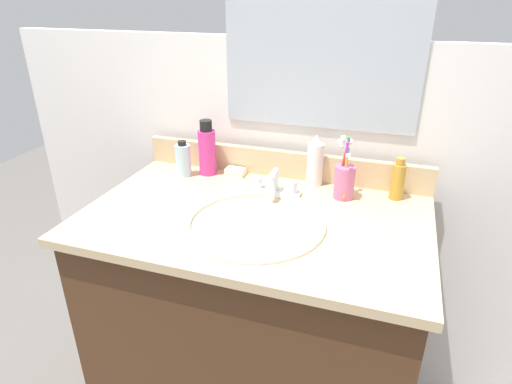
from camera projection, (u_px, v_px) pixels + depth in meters
name	position (u px, v px, depth m)	size (l,w,h in m)	color
vanity_cabinet	(255.00, 335.00, 1.39)	(0.92, 0.55, 0.84)	#4C2D19
countertop	(254.00, 218.00, 1.21)	(0.96, 0.59, 0.03)	#D1B284
backsplash	(282.00, 164.00, 1.43)	(0.96, 0.02, 0.09)	#D1B284
back_wall	(285.00, 223.00, 1.59)	(2.06, 0.04, 1.30)	white
mirror_panel	(322.00, 34.00, 1.26)	(0.60, 0.01, 0.56)	#B2BCC6
sink_basin	(254.00, 234.00, 1.17)	(0.39, 0.39, 0.11)	white
faucet	(274.00, 186.00, 1.31)	(0.16, 0.10, 0.08)	silver
bottle_soap_pink	(207.00, 150.00, 1.43)	(0.06, 0.06, 0.19)	#D8338C
bottle_gel_clear	(183.00, 160.00, 1.43)	(0.05, 0.05, 0.12)	silver
bottle_lotion_white	(315.00, 163.00, 1.36)	(0.05, 0.05, 0.17)	white
bottle_oil_amber	(398.00, 180.00, 1.27)	(0.04, 0.04, 0.13)	gold
cup_pink	(344.00, 179.00, 1.27)	(0.06, 0.08, 0.19)	#D16693
soap_bar	(235.00, 172.00, 1.45)	(0.06, 0.04, 0.02)	white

